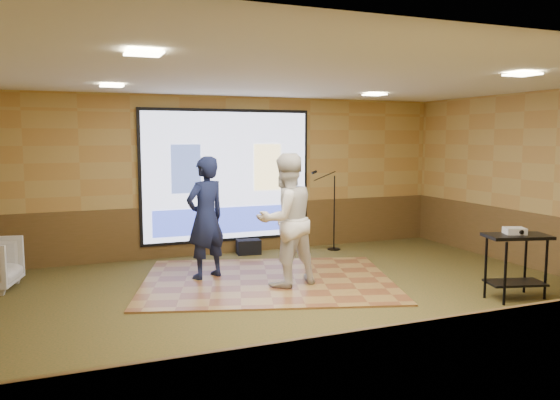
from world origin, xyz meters
name	(u,v)px	position (x,y,z in m)	size (l,w,h in m)	color
ground	(300,303)	(0.00, 0.00, 0.00)	(9.00, 9.00, 0.00)	#2D3B1A
room_shell	(301,148)	(0.00, 0.00, 2.09)	(9.04, 7.04, 3.02)	#AD8D48
wainscot_back	(227,229)	(0.00, 3.48, 0.47)	(9.00, 0.04, 0.95)	#513D1B
wainscot_front	(488,371)	(0.00, -3.48, 0.47)	(9.00, 0.04, 0.95)	#513D1B
wainscot_right	(549,244)	(4.48, 0.00, 0.47)	(0.04, 7.00, 0.95)	#513D1B
projector_screen	(228,177)	(0.00, 3.44, 1.47)	(3.32, 0.06, 2.52)	black
downlight_nw	(112,86)	(-2.20, 1.80, 2.97)	(0.32, 0.32, 0.02)	#FFEDBF
downlight_ne	(375,95)	(2.20, 1.80, 2.97)	(0.32, 0.32, 0.02)	#FFEDBF
downlight_sw	(144,53)	(-2.20, -1.50, 2.97)	(0.32, 0.32, 0.02)	#FFEDBF
downlight_se	(522,74)	(2.20, -1.50, 2.97)	(0.32, 0.32, 0.02)	#FFEDBF
dance_floor	(268,280)	(-0.02, 1.22, 0.01)	(3.81, 2.91, 0.03)	olive
player_left	(206,218)	(-0.87, 1.70, 0.98)	(0.70, 0.46, 1.91)	#141B40
player_right	(286,220)	(0.13, 0.83, 1.01)	(0.96, 0.75, 1.97)	silver
av_table	(516,255)	(2.85, -0.91, 0.62)	(0.86, 0.45, 0.90)	black
projector	(515,231)	(2.85, -0.87, 0.95)	(0.27, 0.22, 0.09)	silver
mic_stand	(332,225)	(2.00, 2.99, 0.49)	(0.63, 0.26, 1.60)	black
duffel_bag	(249,247)	(0.34, 3.23, 0.14)	(0.45, 0.30, 0.28)	black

